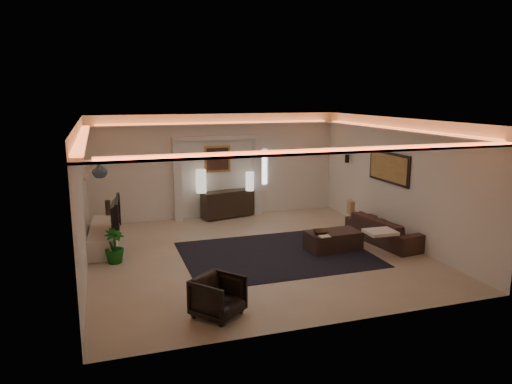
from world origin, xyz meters
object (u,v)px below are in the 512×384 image
object	(u,v)px
armchair	(218,297)
sofa	(385,230)
coffee_table	(333,241)
console	(227,204)

from	to	relation	value
armchair	sofa	bearing A→B (deg)	-11.51
coffee_table	armchair	size ratio (longest dim) A/B	1.69
console	coffee_table	size ratio (longest dim) A/B	1.23
armchair	coffee_table	bearing A→B (deg)	-3.27
console	sofa	xyz separation A→B (m)	(2.94, -3.42, -0.09)
console	armchair	world-z (taller)	console
console	sofa	distance (m)	4.52
console	sofa	size ratio (longest dim) A/B	0.70
armchair	console	bearing A→B (deg)	34.09
console	coffee_table	xyz separation A→B (m)	(1.52, -3.54, -0.20)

